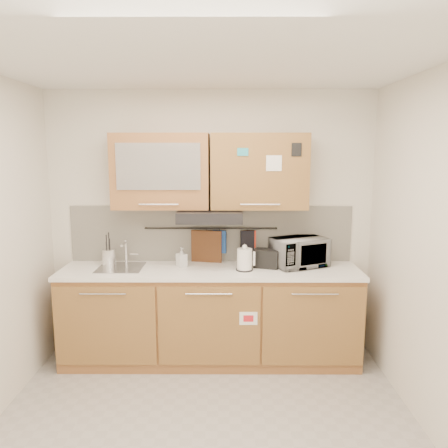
{
  "coord_description": "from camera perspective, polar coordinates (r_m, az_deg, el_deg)",
  "views": [
    {
      "loc": [
        0.15,
        -2.8,
        2.03
      ],
      "look_at": [
        0.13,
        1.05,
        1.37
      ],
      "focal_mm": 35.0,
      "sensor_mm": 36.0,
      "label": 1
    }
  ],
  "objects": [
    {
      "name": "upper_cabinets",
      "position": [
        4.13,
        -1.9,
        6.92
      ],
      "size": [
        1.82,
        0.37,
        0.7
      ],
      "color": "#9C6437",
      "rests_on": "wall_back"
    },
    {
      "name": "oven_mitt",
      "position": [
        4.33,
        -0.6,
        -2.33
      ],
      "size": [
        0.14,
        0.07,
        0.22
      ],
      "primitive_type": "cube",
      "rotation": [
        0.0,
        0.0,
        -0.25
      ],
      "color": "navy",
      "rests_on": "utensil_rail"
    },
    {
      "name": "utensil_rail",
      "position": [
        4.32,
        -1.73,
        -0.57
      ],
      "size": [
        1.3,
        0.02,
        0.02
      ],
      "primitive_type": "cylinder",
      "rotation": [
        0.0,
        1.57,
        0.0
      ],
      "color": "black",
      "rests_on": "backsplash"
    },
    {
      "name": "range_hood",
      "position": [
        4.1,
        -1.84,
        1.13
      ],
      "size": [
        0.6,
        0.46,
        0.1
      ],
      "primitive_type": "cube",
      "color": "black",
      "rests_on": "upper_cabinets"
    },
    {
      "name": "soap_bottle",
      "position": [
        4.22,
        -5.57,
        -4.32
      ],
      "size": [
        0.12,
        0.12,
        0.19
      ],
      "primitive_type": "imported",
      "rotation": [
        0.0,
        0.0,
        0.63
      ],
      "color": "#999999",
      "rests_on": "countertop"
    },
    {
      "name": "wall_back",
      "position": [
        4.37,
        -1.72,
        0.06
      ],
      "size": [
        3.2,
        0.0,
        3.2
      ],
      "primitive_type": "plane",
      "rotation": [
        1.57,
        0.0,
        0.0
      ],
      "color": "silver",
      "rests_on": "ground"
    },
    {
      "name": "microwave",
      "position": [
        4.26,
        9.78,
        -3.64
      ],
      "size": [
        0.59,
        0.51,
        0.28
      ],
      "primitive_type": "imported",
      "rotation": [
        0.0,
        0.0,
        0.43
      ],
      "color": "#999999",
      "rests_on": "countertop"
    },
    {
      "name": "dark_pouch",
      "position": [
        4.34,
        3.08,
        -2.27
      ],
      "size": [
        0.14,
        0.05,
        0.22
      ],
      "primitive_type": "cube",
      "rotation": [
        0.0,
        0.0,
        0.11
      ],
      "color": "black",
      "rests_on": "utensil_rail"
    },
    {
      "name": "floor",
      "position": [
        3.46,
        -2.51,
        -26.2
      ],
      "size": [
        3.2,
        3.2,
        0.0
      ],
      "primitive_type": "plane",
      "color": "#9E9993",
      "rests_on": "ground"
    },
    {
      "name": "wall_right",
      "position": [
        3.24,
        26.94,
        -4.41
      ],
      "size": [
        0.0,
        3.0,
        3.0
      ],
      "primitive_type": "plane",
      "rotation": [
        1.57,
        0.0,
        -1.57
      ],
      "color": "silver",
      "rests_on": "ground"
    },
    {
      "name": "base_cabinet",
      "position": [
        4.32,
        -1.79,
        -12.43
      ],
      "size": [
        2.8,
        0.64,
        0.88
      ],
      "color": "#9C6437",
      "rests_on": "floor"
    },
    {
      "name": "countertop",
      "position": [
        4.15,
        -1.83,
        -6.11
      ],
      "size": [
        2.82,
        0.62,
        0.04
      ],
      "primitive_type": "cube",
      "color": "white",
      "rests_on": "base_cabinet"
    },
    {
      "name": "ceiling",
      "position": [
        2.86,
        -2.92,
        21.15
      ],
      "size": [
        3.2,
        3.2,
        0.0
      ],
      "primitive_type": "plane",
      "rotation": [
        3.14,
        0.0,
        0.0
      ],
      "color": "white",
      "rests_on": "wall_back"
    },
    {
      "name": "cutting_board",
      "position": [
        4.35,
        -2.31,
        -3.32
      ],
      "size": [
        0.31,
        0.09,
        0.38
      ],
      "primitive_type": "cube",
      "rotation": [
        0.0,
        0.0,
        -0.21
      ],
      "color": "brown",
      "rests_on": "utensil_rail"
    },
    {
      "name": "toaster",
      "position": [
        4.18,
        5.61,
        -4.46
      ],
      "size": [
        0.26,
        0.2,
        0.18
      ],
      "rotation": [
        0.0,
        0.0,
        -0.32
      ],
      "color": "black",
      "rests_on": "countertop"
    },
    {
      "name": "kettle",
      "position": [
        4.07,
        2.72,
        -4.74
      ],
      "size": [
        0.18,
        0.16,
        0.25
      ],
      "rotation": [
        0.0,
        0.0,
        0.08
      ],
      "color": "white",
      "rests_on": "countertop"
    },
    {
      "name": "pot_holder",
      "position": [
        4.33,
        3.27,
        -1.97
      ],
      "size": [
        0.14,
        0.03,
        0.17
      ],
      "primitive_type": "cube",
      "rotation": [
        0.0,
        0.0,
        -0.03
      ],
      "color": "red",
      "rests_on": "utensil_rail"
    },
    {
      "name": "sink",
      "position": [
        4.28,
        -13.31,
        -5.56
      ],
      "size": [
        0.42,
        0.4,
        0.26
      ],
      "color": "silver",
      "rests_on": "countertop"
    },
    {
      "name": "utensil_crock",
      "position": [
        4.37,
        -14.79,
        -4.22
      ],
      "size": [
        0.16,
        0.16,
        0.33
      ],
      "rotation": [
        0.0,
        0.0,
        0.28
      ],
      "color": "silver",
      "rests_on": "countertop"
    },
    {
      "name": "backsplash",
      "position": [
        4.37,
        -1.71,
        -1.26
      ],
      "size": [
        2.8,
        0.02,
        0.56
      ],
      "primitive_type": "cube",
      "color": "silver",
      "rests_on": "countertop"
    }
  ]
}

